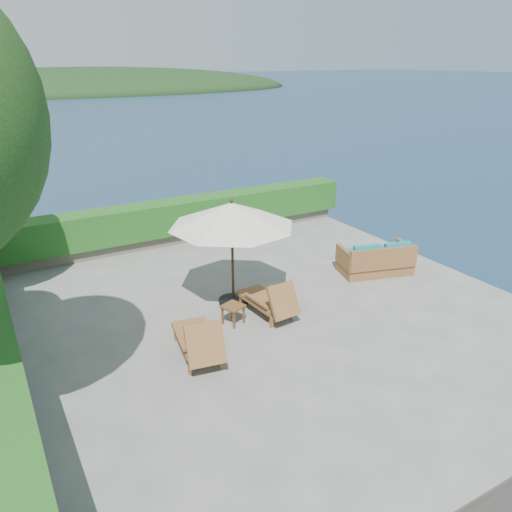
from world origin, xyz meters
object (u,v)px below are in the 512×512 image
lounge_left (199,339)px  side_table (233,309)px  lounge_right (270,300)px  wicker_loveseat (376,261)px  patio_umbrella (232,216)px

lounge_left → side_table: 1.51m
lounge_right → wicker_loveseat: lounge_right is taller
lounge_left → side_table: size_ratio=3.32×
lounge_left → wicker_loveseat: lounge_left is taller
patio_umbrella → lounge_left: patio_umbrella is taller
lounge_left → wicker_loveseat: (5.93, 1.43, -0.05)m
lounge_left → patio_umbrella: bearing=56.2°
patio_umbrella → side_table: patio_umbrella is taller
lounge_right → side_table: size_ratio=3.10×
patio_umbrella → lounge_left: bearing=-133.5°
wicker_loveseat → side_table: bearing=-157.8°
lounge_right → side_table: (-0.90, 0.09, -0.03)m
lounge_left → lounge_right: size_ratio=1.07×
patio_umbrella → side_table: 2.10m
lounge_right → wicker_loveseat: 3.86m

